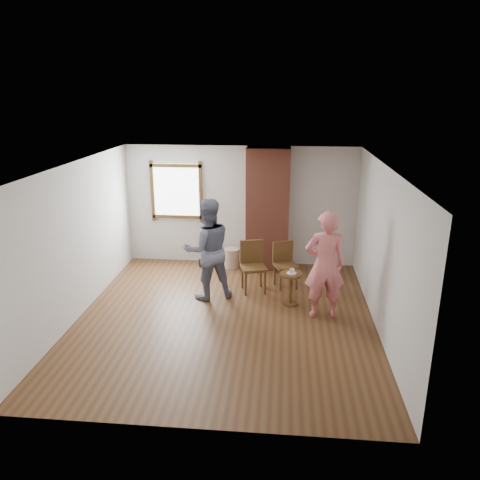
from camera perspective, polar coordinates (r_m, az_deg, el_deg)
name	(u,v)px	position (r m, az deg, el deg)	size (l,w,h in m)	color
ground	(225,318)	(8.09, -1.79, -9.49)	(5.50, 5.50, 0.00)	brown
room_shell	(226,206)	(8.02, -1.77, 4.10)	(5.04, 5.52, 2.62)	silver
brick_chimney	(268,209)	(9.93, 3.39, 3.75)	(0.90, 0.50, 2.60)	#9D4D37
stoneware_crock	(232,258)	(10.21, -1.01, -2.20)	(0.34, 0.34, 0.43)	tan
dark_pot	(202,263)	(10.34, -4.62, -2.78)	(0.16, 0.16, 0.16)	black
dining_chair_left	(253,263)	(8.97, 1.57, -2.84)	(0.56, 0.56, 0.97)	brown
dining_chair_right	(285,262)	(9.21, 5.46, -2.67)	(0.54, 0.54, 0.89)	brown
side_table	(291,283)	(8.47, 6.25, -5.28)	(0.40, 0.40, 0.60)	brown
cake_plate	(291,273)	(8.39, 6.29, -4.02)	(0.18, 0.18, 0.01)	white
cake_slice	(292,271)	(8.38, 6.37, -3.81)	(0.08, 0.07, 0.06)	silver
man	(208,249)	(8.53, -3.98, -1.15)	(0.92, 0.71, 1.89)	#151B3A
person_pink	(325,265)	(7.92, 10.29, -3.02)	(0.68, 0.45, 1.87)	#EC7678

